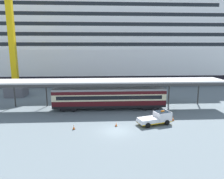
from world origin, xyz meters
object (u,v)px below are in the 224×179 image
Objects in this scene: train_carriage at (109,98)px; dockside_crane at (12,28)px; traffic_cone_near at (74,127)px; traffic_cone_mid at (173,118)px; traffic_cone_far at (116,124)px; cruise_ship at (69,41)px; service_truck at (157,118)px.

train_carriage is 28.63m from dockside_crane.
traffic_cone_near is 0.96× the size of traffic_cone_mid.
train_carriage is 9.15m from traffic_cone_far.
train_carriage is 0.40× the size of dockside_crane.
train_carriage is at bearing -71.60° from cruise_ship.
dockside_crane reaches higher than traffic_cone_mid.
service_truck is at bearing -66.97° from cruise_ship.
service_truck is 38.55m from dockside_crane.
traffic_cone_far is at bearing -86.04° from train_carriage.
train_carriage is at bearing -30.20° from dockside_crane.
dockside_crane is (-21.72, 12.65, 13.71)m from train_carriage.
dockside_crane is at bearing -110.19° from cruise_ship.
traffic_cone_mid is 9.56m from traffic_cone_far.
traffic_cone_mid reaches higher than traffic_cone_near.
cruise_ship is at bearing 98.34° from traffic_cone_near.
traffic_cone_mid is 1.15× the size of traffic_cone_far.
traffic_cone_mid is (22.49, -44.59, -13.53)m from cruise_ship.
cruise_ship is 51.75m from traffic_cone_mid.
service_truck is 8.51× the size of traffic_cone_far.
cruise_ship is at bearing 113.03° from service_truck.
cruise_ship is 195.09× the size of traffic_cone_far.
train_carriage is 3.78× the size of service_truck.
service_truck is 0.11× the size of dockside_crane.
traffic_cone_far is 0.01× the size of dockside_crane.
train_carriage is 11.44m from traffic_cone_near.
train_carriage reaches higher than traffic_cone_mid.
train_carriage is (12.53, -37.66, -11.59)m from cruise_ship.
cruise_ship is 50.25m from traffic_cone_far.
traffic_cone_far is at bearing -43.97° from dockside_crane.
service_truck is at bearing 5.99° from traffic_cone_far.
train_carriage reaches higher than traffic_cone_far.
service_truck reaches higher than traffic_cone_mid.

